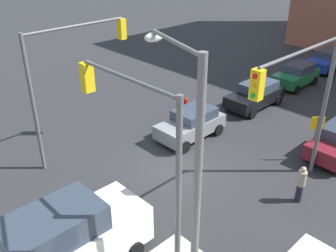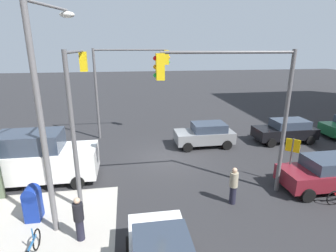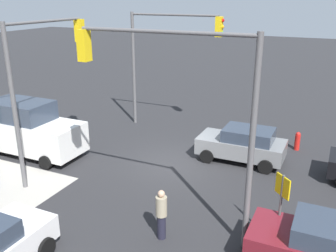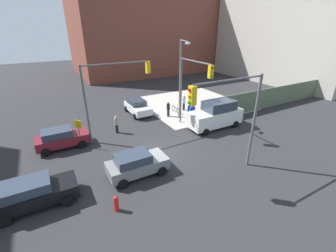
# 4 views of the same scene
# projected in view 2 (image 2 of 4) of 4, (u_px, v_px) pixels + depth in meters

# --- Properties ---
(ground_plane) EXTENTS (120.00, 120.00, 0.00)m
(ground_plane) POSITION_uv_depth(u_px,v_px,m) (168.00, 158.00, 16.12)
(ground_plane) COLOR #28282B
(traffic_signal_nw_corner) EXTENTS (5.91, 0.36, 6.50)m
(traffic_signal_nw_corner) POSITION_uv_depth(u_px,v_px,m) (239.00, 95.00, 10.85)
(traffic_signal_nw_corner) COLOR #59595B
(traffic_signal_nw_corner) RESTS_ON ground
(traffic_signal_se_corner) EXTENTS (5.43, 0.36, 6.50)m
(traffic_signal_se_corner) POSITION_uv_depth(u_px,v_px,m) (125.00, 75.00, 18.66)
(traffic_signal_se_corner) COLOR #59595B
(traffic_signal_se_corner) RESTS_ON ground
(traffic_signal_ne_corner) EXTENTS (0.36, 4.61, 6.50)m
(traffic_signal_ne_corner) POSITION_uv_depth(u_px,v_px,m) (77.00, 95.00, 11.49)
(traffic_signal_ne_corner) COLOR #59595B
(traffic_signal_ne_corner) RESTS_ON ground
(street_lamp_corner) EXTENTS (1.13, 2.56, 8.00)m
(street_lamp_corner) POSITION_uv_depth(u_px,v_px,m) (46.00, 105.00, 8.84)
(street_lamp_corner) COLOR slate
(street_lamp_corner) RESTS_ON ground
(warning_sign_two_way) EXTENTS (0.48, 0.48, 2.40)m
(warning_sign_two_way) POSITION_uv_depth(u_px,v_px,m) (292.00, 153.00, 12.66)
(warning_sign_two_way) COLOR #4C4C4C
(warning_sign_two_way) RESTS_ON ground
(mailbox_blue) EXTENTS (0.56, 0.64, 1.43)m
(mailbox_blue) POSITION_uv_depth(u_px,v_px,m) (32.00, 202.00, 10.24)
(mailbox_blue) COLOR navy
(mailbox_blue) RESTS_ON ground
(fire_hydrant) EXTENTS (0.26, 0.26, 0.94)m
(fire_hydrant) POSITION_uv_depth(u_px,v_px,m) (222.00, 127.00, 20.70)
(fire_hydrant) COLOR red
(fire_hydrant) RESTS_ON ground
(sedan_gray) EXTENTS (3.95, 2.02, 1.62)m
(sedan_gray) POSITION_uv_depth(u_px,v_px,m) (205.00, 134.00, 17.93)
(sedan_gray) COLOR slate
(sedan_gray) RESTS_ON ground
(hatchback_maroon) EXTENTS (3.93, 2.02, 1.62)m
(hatchback_maroon) POSITION_uv_depth(u_px,v_px,m) (324.00, 173.00, 12.43)
(hatchback_maroon) COLOR maroon
(hatchback_maroon) RESTS_ON ground
(coupe_black) EXTENTS (4.29, 2.02, 1.62)m
(coupe_black) POSITION_uv_depth(u_px,v_px,m) (286.00, 130.00, 18.75)
(coupe_black) COLOR black
(coupe_black) RESTS_ON ground
(van_white_delivery) EXTENTS (5.40, 2.32, 2.62)m
(van_white_delivery) POSITION_uv_depth(u_px,v_px,m) (39.00, 158.00, 13.02)
(van_white_delivery) COLOR white
(van_white_delivery) RESTS_ON ground
(pedestrian_waiting) EXTENTS (0.36, 0.36, 1.71)m
(pedestrian_waiting) POSITION_uv_depth(u_px,v_px,m) (233.00, 185.00, 11.25)
(pedestrian_waiting) COLOR #9E937A
(pedestrian_waiting) RESTS_ON ground
(pedestrian_walking_north) EXTENTS (0.36, 0.36, 1.68)m
(pedestrian_walking_north) POSITION_uv_depth(u_px,v_px,m) (79.00, 218.00, 9.09)
(pedestrian_walking_north) COLOR black
(pedestrian_walking_north) RESTS_ON ground
(bicycle_leaning_on_fence) EXTENTS (0.05, 1.75, 0.97)m
(bicycle_leaning_on_fence) POSITION_uv_depth(u_px,v_px,m) (32.00, 250.00, 8.38)
(bicycle_leaning_on_fence) COLOR black
(bicycle_leaning_on_fence) RESTS_ON ground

